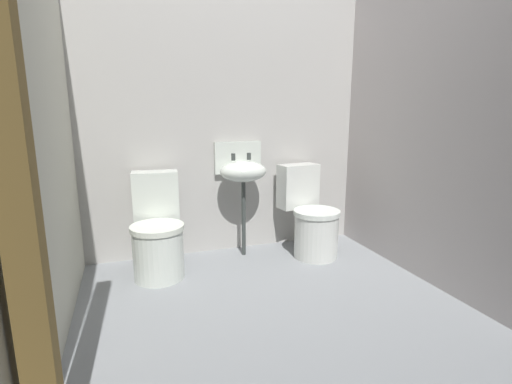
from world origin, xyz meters
TOP-DOWN VIEW (x-y plane):
  - ground_plane at (0.00, 0.00)m, footprint 2.86×2.52m
  - wall_back at (0.00, 1.11)m, footprint 2.86×0.10m
  - wall_left at (-1.28, 0.10)m, footprint 0.10×2.32m
  - wall_right at (1.28, 0.10)m, footprint 0.10×2.32m
  - wooden_door_post at (-1.16, -0.91)m, footprint 0.10×0.10m
  - toilet_left at (-0.66, 0.71)m, footprint 0.43×0.62m
  - toilet_right at (0.66, 0.71)m, footprint 0.46×0.64m
  - sink at (0.09, 0.90)m, footprint 0.42×0.35m

SIDE VIEW (x-z plane):
  - ground_plane at x=0.00m, z-range -0.08..0.00m
  - toilet_left at x=-0.66m, z-range -0.07..0.71m
  - toilet_right at x=0.66m, z-range -0.07..0.71m
  - sink at x=0.09m, z-range 0.26..1.25m
  - wall_back at x=0.00m, z-range 0.00..2.26m
  - wall_left at x=-1.28m, z-range 0.00..2.26m
  - wall_right at x=1.28m, z-range 0.00..2.26m
  - wooden_door_post at x=-1.16m, z-range 0.00..2.26m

